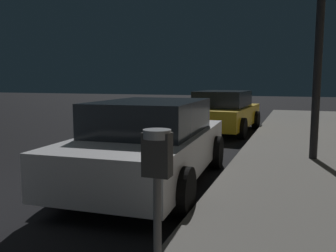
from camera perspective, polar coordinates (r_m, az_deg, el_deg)
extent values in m
cylinder|color=#59595B|center=(2.59, -1.70, -18.56)|extent=(0.06, 0.06, 0.98)
cube|color=#333333|center=(2.38, -1.76, -4.62)|extent=(0.19, 0.11, 0.30)
cylinder|color=#999EA5|center=(2.36, -1.77, -1.29)|extent=(0.19, 0.19, 0.06)
cube|color=black|center=(2.40, -3.01, -3.58)|extent=(0.01, 0.08, 0.11)
cube|color=silver|center=(6.16, -2.81, -3.94)|extent=(2.07, 4.43, 0.64)
cube|color=#1E2328|center=(6.12, -2.70, 1.48)|extent=(1.74, 2.45, 0.56)
cylinder|color=black|center=(7.76, -5.91, -3.43)|extent=(0.26, 0.67, 0.66)
cylinder|color=black|center=(7.26, 7.73, -4.20)|extent=(0.26, 0.67, 0.66)
cylinder|color=black|center=(5.45, -16.99, -8.34)|extent=(0.26, 0.67, 0.66)
cylinder|color=black|center=(4.71, 2.43, -10.50)|extent=(0.26, 0.67, 0.66)
cube|color=gold|center=(12.40, 8.98, 1.64)|extent=(1.99, 4.25, 0.64)
cube|color=#1E2328|center=(12.23, 8.87, 4.29)|extent=(1.67, 2.26, 0.56)
cylinder|color=black|center=(13.90, 6.67, 1.28)|extent=(0.25, 0.67, 0.66)
cylinder|color=black|center=(13.51, 13.98, 0.94)|extent=(0.25, 0.67, 0.66)
cylinder|color=black|center=(11.46, 3.03, 0.05)|extent=(0.25, 0.67, 0.66)
cylinder|color=black|center=(10.98, 11.85, -0.40)|extent=(0.25, 0.67, 0.66)
cylinder|color=black|center=(8.00, 23.33, 15.82)|extent=(0.16, 0.16, 5.77)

